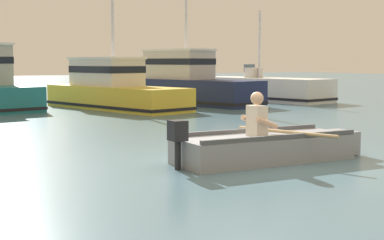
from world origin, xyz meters
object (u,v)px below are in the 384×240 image
(rowboat_with_person, at_px, (267,146))
(moored_boat_yellow, at_px, (113,89))
(moored_boat_white, at_px, (262,89))
(moored_boat_navy, at_px, (186,83))

(rowboat_with_person, height_order, moored_boat_yellow, moored_boat_yellow)
(rowboat_with_person, bearing_deg, moored_boat_yellow, 75.00)
(moored_boat_yellow, bearing_deg, moored_boat_white, 2.66)
(moored_boat_yellow, height_order, moored_boat_white, moored_boat_yellow)
(rowboat_with_person, relative_size, moored_boat_navy, 0.56)
(moored_boat_navy, distance_m, moored_boat_white, 3.95)
(moored_boat_white, bearing_deg, moored_boat_yellow, -177.34)
(rowboat_with_person, bearing_deg, moored_boat_navy, 61.41)
(moored_boat_navy, bearing_deg, moored_boat_yellow, -172.37)
(rowboat_with_person, xyz_separation_m, moored_boat_yellow, (3.12, 11.66, 0.43))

